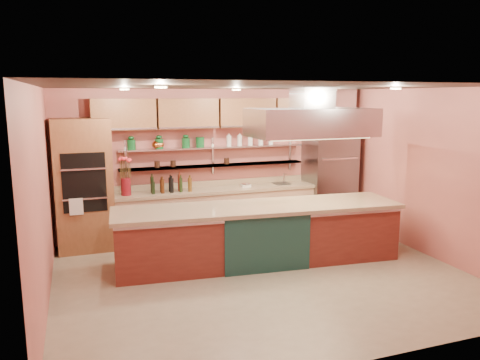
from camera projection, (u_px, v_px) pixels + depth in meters
name	position (u px, v px, depth m)	size (l,w,h in m)	color
floor	(263.00, 276.00, 7.06)	(6.00, 5.00, 0.02)	gray
ceiling	(264.00, 87.00, 6.56)	(6.00, 5.00, 0.02)	black
wall_back	(215.00, 162.00, 9.13)	(6.00, 0.04, 2.80)	#BD6459
wall_front	(362.00, 230.00, 4.49)	(6.00, 0.04, 2.80)	#BD6459
wall_left	(41.00, 199.00, 5.82)	(0.04, 5.00, 2.80)	#BD6459
wall_right	(430.00, 173.00, 7.79)	(0.04, 5.00, 2.80)	#BD6459
oven_stack	(84.00, 185.00, 8.07)	(0.95, 0.64, 2.30)	brown
refrigerator	(329.00, 176.00, 9.63)	(0.95, 0.72, 2.10)	slate
back_counter	(217.00, 212.00, 9.00)	(3.84, 0.64, 0.93)	tan
wall_shelf_lower	(214.00, 165.00, 9.00)	(3.60, 0.26, 0.03)	silver
wall_shelf_upper	(214.00, 147.00, 8.94)	(3.60, 0.26, 0.03)	silver
upper_cabinets	(217.00, 113.00, 8.79)	(4.60, 0.36, 0.55)	brown
range_hood	(311.00, 122.00, 7.53)	(2.00, 1.00, 0.45)	silver
ceiling_downlights	(259.00, 89.00, 6.75)	(4.00, 2.80, 0.02)	#FFE5A5
island	(259.00, 234.00, 7.55)	(4.51, 0.98, 0.94)	maroon
flower_vase	(126.00, 187.00, 8.28)	(0.17, 0.17, 0.31)	maroon
oil_bottle_cluster	(171.00, 185.00, 8.56)	(0.80, 0.23, 0.26)	black
kitchen_scale	(246.00, 185.00, 9.05)	(0.18, 0.13, 0.10)	silver
bar_faucet	(284.00, 178.00, 9.41)	(0.03, 0.03, 0.21)	silver
copper_kettle	(157.00, 145.00, 8.56)	(0.19, 0.19, 0.15)	#C6692D
green_canister	(200.00, 142.00, 8.83)	(0.16, 0.16, 0.19)	#0F4A1E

